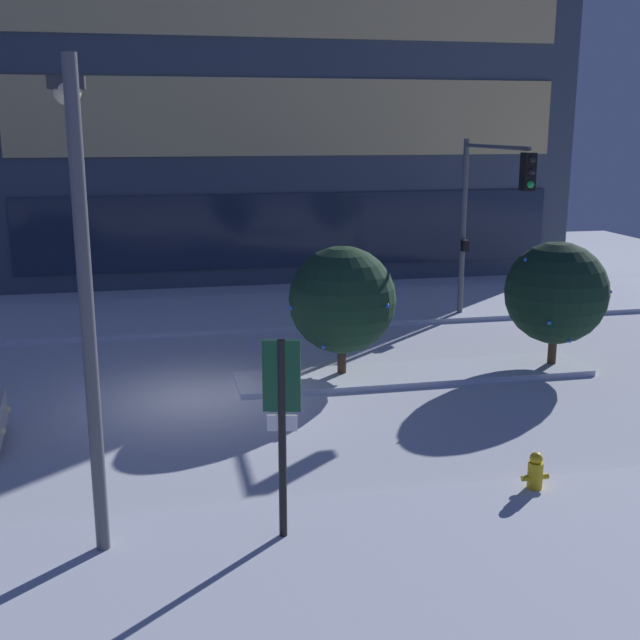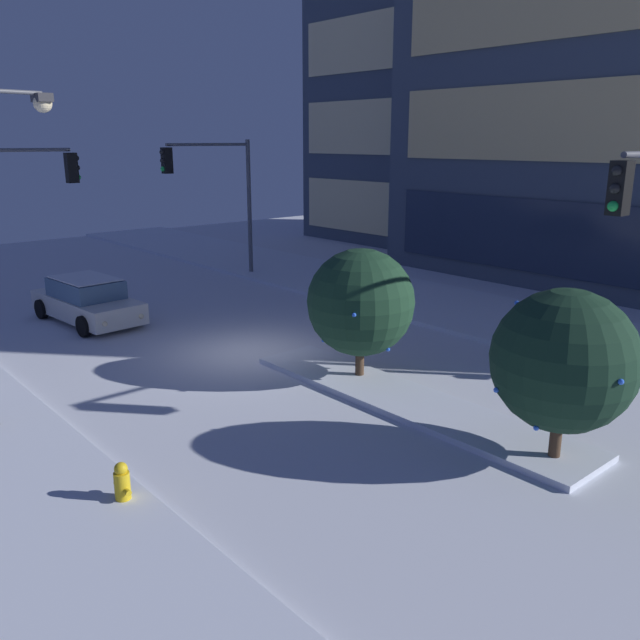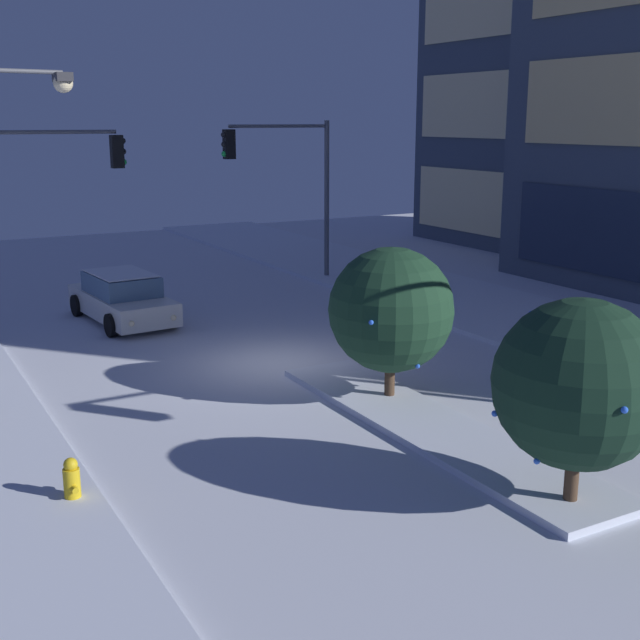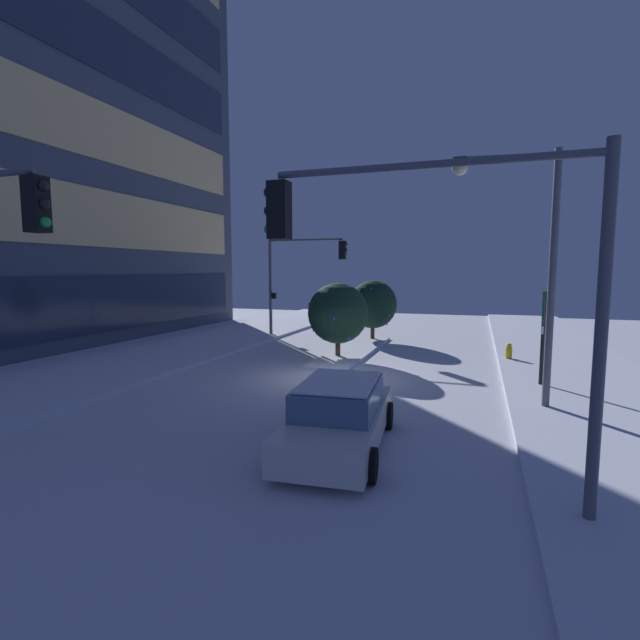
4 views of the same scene
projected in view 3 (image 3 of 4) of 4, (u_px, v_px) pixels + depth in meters
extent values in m
plane|color=silver|center=(278.00, 364.00, 20.38)|extent=(52.00, 52.00, 0.00)
cube|color=silver|center=(533.00, 322.00, 24.33)|extent=(52.00, 5.20, 0.14)
cube|color=silver|center=(430.00, 427.00, 16.01)|extent=(9.00, 1.80, 0.14)
cube|color=#424C5B|center=(603.00, 57.00, 37.76)|extent=(13.28, 11.33, 17.34)
cube|color=#F9E09E|center=(500.00, 205.00, 36.61)|extent=(11.95, 0.10, 2.89)
cube|color=#F9E09E|center=(506.00, 105.00, 35.58)|extent=(11.95, 0.10, 2.89)
cube|color=silver|center=(123.00, 304.00, 24.51)|extent=(4.71, 2.17, 0.66)
cube|color=slate|center=(121.00, 284.00, 24.37)|extent=(2.59, 1.82, 0.60)
cube|color=white|center=(121.00, 273.00, 24.29)|extent=(2.40, 1.70, 0.04)
sphere|color=#F9E5B2|center=(174.00, 318.00, 22.99)|extent=(0.16, 0.16, 0.16)
sphere|color=#F9E5B2|center=(132.00, 324.00, 22.33)|extent=(0.16, 0.16, 0.16)
cylinder|color=black|center=(172.00, 317.00, 23.83)|extent=(0.68, 0.27, 0.66)
cylinder|color=black|center=(111.00, 325.00, 22.85)|extent=(0.68, 0.27, 0.66)
cylinder|color=black|center=(133.00, 298.00, 26.27)|extent=(0.68, 0.27, 0.66)
cylinder|color=black|center=(77.00, 305.00, 25.29)|extent=(0.68, 0.27, 0.66)
cylinder|color=#565960|center=(29.00, 132.00, 23.93)|extent=(0.12, 5.07, 0.12)
cube|color=black|center=(117.00, 152.00, 25.27)|extent=(0.32, 0.36, 1.00)
sphere|color=black|center=(122.00, 141.00, 25.28)|extent=(0.20, 0.20, 0.20)
sphere|color=black|center=(123.00, 151.00, 25.36)|extent=(0.20, 0.20, 0.20)
sphere|color=green|center=(124.00, 162.00, 25.43)|extent=(0.20, 0.20, 0.20)
cylinder|color=#565960|center=(327.00, 201.00, 30.60)|extent=(0.18, 0.18, 5.85)
cylinder|color=#565960|center=(279.00, 126.00, 29.04)|extent=(0.12, 3.86, 0.12)
cube|color=black|center=(229.00, 144.00, 28.27)|extent=(0.32, 0.36, 1.00)
sphere|color=black|center=(224.00, 135.00, 28.10)|extent=(0.20, 0.20, 0.20)
sphere|color=black|center=(224.00, 144.00, 28.18)|extent=(0.20, 0.20, 0.20)
sphere|color=green|center=(224.00, 154.00, 28.26)|extent=(0.20, 0.20, 0.20)
cylinder|color=#565960|center=(5.00, 71.00, 17.75)|extent=(0.37, 2.47, 0.10)
cube|color=#333338|center=(63.00, 77.00, 18.47)|extent=(0.56, 0.36, 0.20)
sphere|color=#F9E5B2|center=(63.00, 83.00, 18.50)|extent=(0.44, 0.44, 0.44)
cylinder|color=gold|center=(72.00, 487.00, 12.85)|extent=(0.26, 0.26, 0.61)
sphere|color=gold|center=(71.00, 465.00, 12.76)|extent=(0.22, 0.22, 0.22)
cylinder|color=gold|center=(69.00, 481.00, 12.99)|extent=(0.12, 0.10, 0.10)
cylinder|color=gold|center=(75.00, 490.00, 12.69)|extent=(0.12, 0.10, 0.10)
cylinder|color=#473323|center=(571.00, 480.00, 12.74)|extent=(0.22, 0.22, 0.90)
sphere|color=black|center=(579.00, 384.00, 12.37)|extent=(2.62, 2.62, 2.62)
sphere|color=blue|center=(531.00, 314.00, 12.92)|extent=(0.10, 0.10, 0.10)
sphere|color=blue|center=(537.00, 461.00, 12.23)|extent=(0.10, 0.10, 0.10)
sphere|color=blue|center=(495.00, 414.00, 12.59)|extent=(0.10, 0.10, 0.10)
sphere|color=blue|center=(624.00, 410.00, 11.08)|extent=(0.10, 0.10, 0.10)
cylinder|color=#473323|center=(390.00, 381.00, 17.60)|extent=(0.22, 0.22, 0.88)
sphere|color=#193823|center=(391.00, 310.00, 17.23)|extent=(2.65, 2.65, 2.65)
sphere|color=blue|center=(418.00, 366.00, 16.78)|extent=(0.10, 0.10, 0.10)
sphere|color=blue|center=(348.00, 352.00, 17.67)|extent=(0.10, 0.10, 0.10)
sphere|color=blue|center=(419.00, 280.00, 18.16)|extent=(0.10, 0.10, 0.10)
sphere|color=blue|center=(371.00, 323.00, 16.01)|extent=(0.10, 0.10, 0.10)
sphere|color=blue|center=(404.00, 330.00, 18.43)|extent=(0.10, 0.10, 0.10)
sphere|color=blue|center=(428.00, 357.00, 17.56)|extent=(0.10, 0.10, 0.10)
sphere|color=blue|center=(349.00, 303.00, 18.26)|extent=(0.10, 0.10, 0.10)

